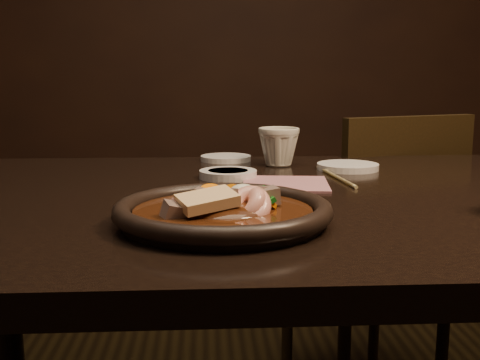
{
  "coord_description": "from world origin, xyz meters",
  "views": [
    {
      "loc": [
        -0.26,
        -0.98,
        0.95
      ],
      "look_at": [
        -0.21,
        -0.15,
        0.8
      ],
      "focal_mm": 45.0,
      "sensor_mm": 36.0,
      "label": 1
    }
  ],
  "objects": [
    {
      "name": "stirfry",
      "position": [
        -0.23,
        -0.2,
        0.77
      ],
      "size": [
        0.17,
        0.17,
        0.06
      ],
      "color": "#321609",
      "rests_on": "plate"
    },
    {
      "name": "chair",
      "position": [
        0.22,
        0.59,
        0.46
      ],
      "size": [
        0.51,
        0.51,
        0.84
      ],
      "rotation": [
        0.0,
        0.0,
        3.47
      ],
      "color": "black",
      "rests_on": "floor"
    },
    {
      "name": "table",
      "position": [
        0.0,
        0.0,
        0.67
      ],
      "size": [
        1.6,
        0.9,
        0.75
      ],
      "color": "black",
      "rests_on": "floor"
    },
    {
      "name": "saucer_right",
      "position": [
        0.04,
        0.24,
        0.76
      ],
      "size": [
        0.13,
        0.13,
        0.01
      ],
      "primitive_type": "cylinder",
      "color": "white",
      "rests_on": "table"
    },
    {
      "name": "tea_cup",
      "position": [
        -0.1,
        0.3,
        0.79
      ],
      "size": [
        0.1,
        0.1,
        0.09
      ],
      "primitive_type": "imported",
      "rotation": [
        0.0,
        0.0,
        -0.2
      ],
      "color": "beige",
      "rests_on": "table"
    },
    {
      "name": "plate",
      "position": [
        -0.24,
        -0.2,
        0.77
      ],
      "size": [
        0.29,
        0.29,
        0.03
      ],
      "color": "black",
      "rests_on": "table"
    },
    {
      "name": "saucer_left",
      "position": [
        -0.21,
        0.39,
        0.76
      ],
      "size": [
        0.12,
        0.12,
        0.01
      ],
      "primitive_type": "cylinder",
      "color": "white",
      "rests_on": "table"
    },
    {
      "name": "napkin",
      "position": [
        -0.11,
        0.07,
        0.75
      ],
      "size": [
        0.17,
        0.17,
        0.0
      ],
      "primitive_type": "cube",
      "rotation": [
        0.0,
        0.0,
        -0.11
      ],
      "color": "#9D6067",
      "rests_on": "table"
    },
    {
      "name": "chopsticks",
      "position": [
        -0.01,
        0.14,
        0.75
      ],
      "size": [
        0.03,
        0.23,
        0.01
      ],
      "rotation": [
        0.0,
        0.0,
        0.1
      ],
      "color": "tan",
      "rests_on": "table"
    },
    {
      "name": "wall_back",
      "position": [
        0.0,
        3.0,
        1.4
      ],
      "size": [
        5.0,
        0.02,
        2.8
      ],
      "primitive_type": "cube",
      "color": "black",
      "rests_on": "floor"
    },
    {
      "name": "soy_dish",
      "position": [
        -0.21,
        0.15,
        0.76
      ],
      "size": [
        0.11,
        0.11,
        0.02
      ],
      "primitive_type": "cylinder",
      "color": "white",
      "rests_on": "table"
    }
  ]
}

